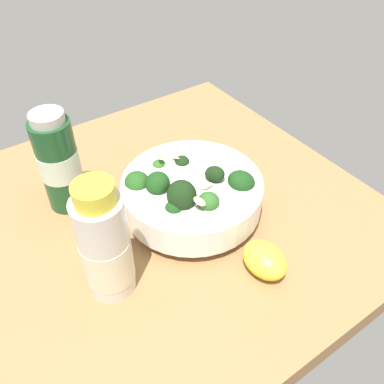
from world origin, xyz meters
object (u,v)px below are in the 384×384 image
(bowl_of_broccoli, at_px, (191,193))
(bottle_tall, at_px, (105,248))
(bottle_short, at_px, (59,163))
(lemon_wedge, at_px, (265,260))

(bowl_of_broccoli, distance_m, bottle_tall, 0.17)
(bowl_of_broccoli, bearing_deg, bottle_short, 48.42)
(bowl_of_broccoli, height_order, lemon_wedge, bowl_of_broccoli)
(bowl_of_broccoli, xyz_separation_m, bottle_tall, (-0.05, 0.16, 0.03))
(bowl_of_broccoli, xyz_separation_m, bottle_short, (0.13, 0.14, 0.04))
(lemon_wedge, xyz_separation_m, bottle_tall, (0.09, 0.17, 0.05))
(lemon_wedge, xyz_separation_m, bottle_short, (0.27, 0.16, 0.06))
(bowl_of_broccoli, relative_size, bottle_short, 1.28)
(lemon_wedge, height_order, bottle_short, bottle_short)
(bowl_of_broccoli, relative_size, bottle_tall, 1.22)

